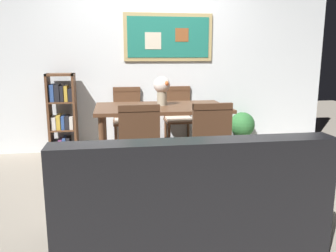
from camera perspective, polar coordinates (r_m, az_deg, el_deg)
The scene contains 12 objects.
ground_plane at distance 3.81m, azimuth -0.22°, elevation -9.23°, with size 12.00×12.00×0.00m, color gray.
wall_back_with_painting at distance 5.02m, azimuth -2.78°, elevation 11.06°, with size 5.20×0.14×2.60m.
dining_table at distance 4.13m, azimuth -1.07°, elevation 1.96°, with size 1.55×0.89×0.76m.
dining_chair_far_left at distance 4.88m, azimuth -6.69°, elevation 1.91°, with size 0.40×0.41×0.91m.
dining_chair_near_right at distance 3.45m, azimuth 6.75°, elevation -2.19°, with size 0.40×0.41×0.91m.
dining_chair_near_left at distance 3.33m, azimuth -4.81°, elevation -2.63°, with size 0.40×0.41×0.91m.
dining_chair_far_right at distance 4.97m, azimuth 1.68°, elevation 2.16°, with size 0.40×0.41×0.91m.
leather_couch at distance 2.55m, azimuth 3.05°, elevation -12.62°, with size 1.80×0.84×0.84m.
bookshelf at distance 4.84m, azimuth -16.96°, elevation 1.37°, with size 0.36×0.28×1.12m.
potted_ivy at distance 5.23m, azimuth 12.08°, elevation -0.26°, with size 0.37×0.37×0.54m.
flower_vase at distance 4.14m, azimuth -1.00°, elevation 6.31°, with size 0.20×0.20×0.34m.
tv_remote at distance 4.00m, azimuth 5.84°, elevation 3.16°, with size 0.12×0.16×0.02m.
Camera 1 is at (-0.54, -3.51, 1.36)m, focal length 37.11 mm.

